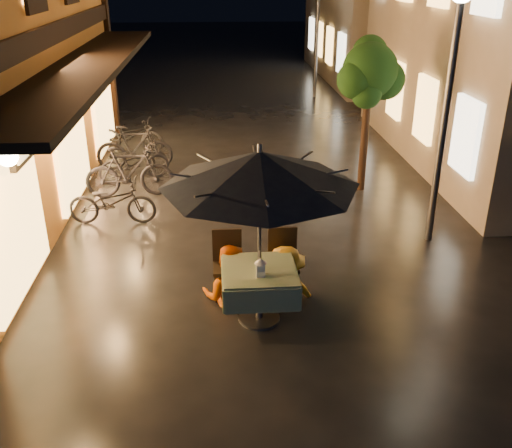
{
  "coord_description": "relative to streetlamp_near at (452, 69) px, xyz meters",
  "views": [
    {
      "loc": [
        -0.69,
        -6.77,
        4.38
      ],
      "look_at": [
        -0.16,
        0.33,
        1.15
      ],
      "focal_mm": 40.0,
      "sensor_mm": 36.0,
      "label": 1
    }
  ],
  "objects": [
    {
      "name": "cafe_table",
      "position": [
        -3.16,
        -2.27,
        -2.33
      ],
      "size": [
        0.99,
        0.99,
        0.78
      ],
      "color": "#59595E",
      "rests_on": "ground"
    },
    {
      "name": "bicycle_3",
      "position": [
        -5.56,
        4.19,
        -2.39
      ],
      "size": [
        1.78,
        0.58,
        1.05
      ],
      "primitive_type": "imported",
      "rotation": [
        0.0,
        0.0,
        1.62
      ],
      "color": "black",
      "rests_on": "ground"
    },
    {
      "name": "patio_umbrella",
      "position": [
        -3.16,
        -2.27,
        -0.77
      ],
      "size": [
        2.48,
        2.48,
        2.46
      ],
      "color": "#59595E",
      "rests_on": "ground"
    },
    {
      "name": "ground",
      "position": [
        -3.0,
        -2.0,
        -2.92
      ],
      "size": [
        90.0,
        90.0,
        0.0
      ],
      "primitive_type": "plane",
      "color": "black",
      "rests_on": "ground"
    },
    {
      "name": "cafe_chair_right",
      "position": [
        -2.76,
        -1.53,
        -2.38
      ],
      "size": [
        0.42,
        0.42,
        0.97
      ],
      "color": "black",
      "rests_on": "ground"
    },
    {
      "name": "cafe_chair_left",
      "position": [
        -3.56,
        -1.53,
        -2.38
      ],
      "size": [
        0.42,
        0.42,
        0.97
      ],
      "color": "black",
      "rests_on": "ground"
    },
    {
      "name": "streetlamp_near",
      "position": [
        0.0,
        0.0,
        0.0
      ],
      "size": [
        0.36,
        0.36,
        4.23
      ],
      "color": "#59595E",
      "rests_on": "ground"
    },
    {
      "name": "street_tree",
      "position": [
        -0.59,
        2.51,
        -0.5
      ],
      "size": [
        1.43,
        1.2,
        3.15
      ],
      "color": "black",
      "rests_on": "ground"
    },
    {
      "name": "streetlamp_far",
      "position": [
        0.0,
        12.0,
        0.0
      ],
      "size": [
        0.36,
        0.36,
        4.23
      ],
      "color": "#59595E",
      "rests_on": "ground"
    },
    {
      "name": "bicycle_1",
      "position": [
        -5.46,
        2.44,
        -2.38
      ],
      "size": [
        1.82,
        0.66,
        1.07
      ],
      "primitive_type": "imported",
      "rotation": [
        0.0,
        0.0,
        1.66
      ],
      "color": "black",
      "rests_on": "ground"
    },
    {
      "name": "person_orange",
      "position": [
        -3.56,
        -1.7,
        -2.1
      ],
      "size": [
        0.91,
        0.78,
        1.64
      ],
      "primitive_type": "imported",
      "rotation": [
        0.0,
        0.0,
        2.92
      ],
      "color": "#DF5900",
      "rests_on": "ground"
    },
    {
      "name": "bicycle_4",
      "position": [
        -5.83,
        5.6,
        -2.47
      ],
      "size": [
        1.8,
        1.01,
        0.9
      ],
      "primitive_type": "imported",
      "rotation": [
        0.0,
        0.0,
        1.32
      ],
      "color": "black",
      "rests_on": "ground"
    },
    {
      "name": "bicycle_0",
      "position": [
        -5.61,
        1.11,
        -2.5
      ],
      "size": [
        1.63,
        0.64,
        0.84
      ],
      "primitive_type": "imported",
      "rotation": [
        0.0,
        0.0,
        1.52
      ],
      "color": "black",
      "rests_on": "ground"
    },
    {
      "name": "table_lantern",
      "position": [
        -3.16,
        -2.45,
        -2.0
      ],
      "size": [
        0.16,
        0.16,
        0.25
      ],
      "color": "white",
      "rests_on": "cafe_table"
    },
    {
      "name": "bicycle_2",
      "position": [
        -5.49,
        3.41,
        -2.49
      ],
      "size": [
        1.7,
        1.18,
        0.85
      ],
      "primitive_type": "imported",
      "rotation": [
        0.0,
        0.0,
        2.0
      ],
      "color": "black",
      "rests_on": "ground"
    },
    {
      "name": "person_yellow",
      "position": [
        -2.75,
        -1.75,
        -2.13
      ],
      "size": [
        1.12,
        0.82,
        1.57
      ],
      "primitive_type": "imported",
      "rotation": [
        0.0,
        0.0,
        3.39
      ],
      "color": "orange",
      "rests_on": "ground"
    }
  ]
}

